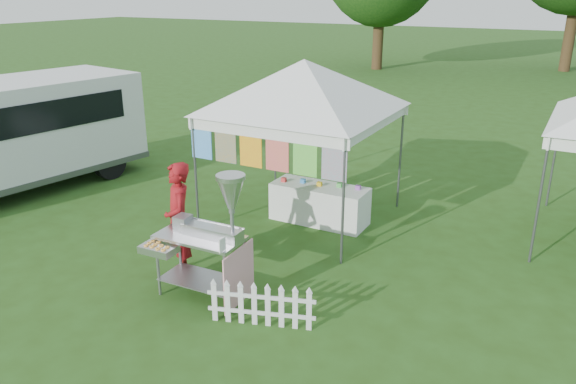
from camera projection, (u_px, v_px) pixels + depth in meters
The scene contains 7 objects.
ground at pixel (190, 301), 7.96m from camera, with size 120.00×120.00×0.00m, color #284814.
canopy_main at pixel (304, 60), 9.81m from camera, with size 4.24×4.24×3.45m.
donut_cart at pixel (211, 227), 7.62m from camera, with size 1.36×0.97×1.89m.
vendor at pixel (179, 220), 8.44m from camera, with size 0.65×0.43×1.78m, color maroon.
cargo_van at pixel (12, 133), 11.99m from camera, with size 3.18×5.92×2.34m.
picket_fence at pixel (261, 306), 7.29m from camera, with size 1.38×0.48×0.56m.
display_table at pixel (319, 204), 10.53m from camera, with size 1.80×0.70×0.72m, color white.
Camera 1 is at (4.53, -5.44, 4.18)m, focal length 35.00 mm.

